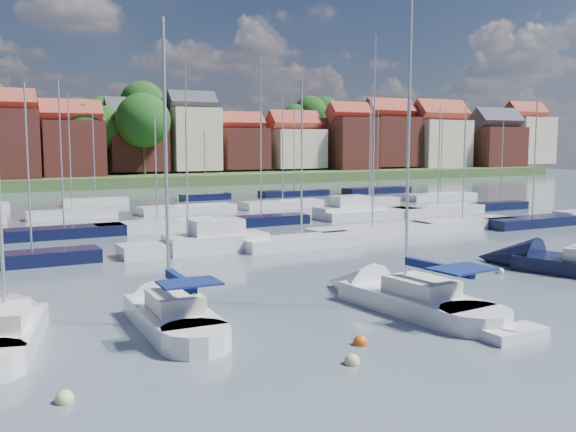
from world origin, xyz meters
TOP-DOWN VIEW (x-y plane):
  - ground at (0.00, 40.00)m, footprint 260.00×260.00m
  - sailboat_left at (-13.59, 4.67)m, footprint 2.88×9.86m
  - sailboat_centre at (-3.41, 2.59)m, footprint 4.04×11.37m
  - sailboat_navy at (9.97, 4.28)m, footprint 7.08×12.58m
  - sailboat_far at (-19.61, 5.20)m, footprint 4.58×9.63m
  - tender at (-2.52, -3.84)m, footprint 2.59×1.22m
  - buoy_a at (-18.68, -2.10)m, footprint 0.54×0.54m
  - buoy_b at (-9.54, -3.28)m, footprint 0.52×0.52m
  - buoy_c at (-8.11, -1.67)m, footprint 0.53×0.53m
  - buoy_e at (6.38, 5.45)m, footprint 0.45×0.45m
  - buoy_g at (-1.45, 1.85)m, footprint 0.45×0.45m
  - marina_field at (1.91, 35.15)m, footprint 79.62×41.41m
  - far_shore_town at (2.23, 132.67)m, footprint 212.46×90.00m

SIDE VIEW (x-z plane):
  - ground at x=0.00m, z-range 0.00..0.00m
  - buoy_a at x=-18.68m, z-range -0.27..0.27m
  - buoy_b at x=-9.54m, z-range -0.26..0.26m
  - buoy_c at x=-8.11m, z-range -0.27..0.27m
  - buoy_e at x=6.38m, z-range -0.23..0.23m
  - buoy_g at x=-1.45m, z-range -0.22..0.22m
  - tender at x=-2.52m, z-range -0.06..0.49m
  - sailboat_far at x=-19.61m, z-range -5.88..6.56m
  - sailboat_navy at x=9.97m, z-range -8.08..8.78m
  - sailboat_centre at x=-3.41m, z-range -7.22..7.93m
  - sailboat_left at x=-13.59m, z-range -6.33..7.06m
  - marina_field at x=1.91m, z-range -7.53..8.40m
  - far_shore_town at x=2.23m, z-range -6.53..15.74m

